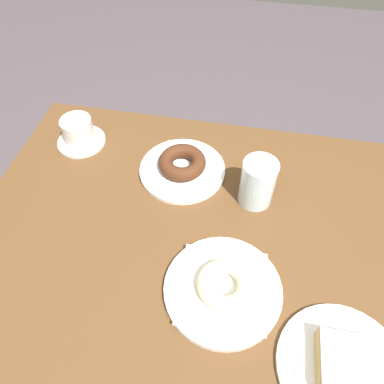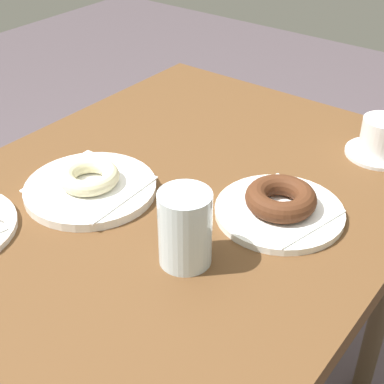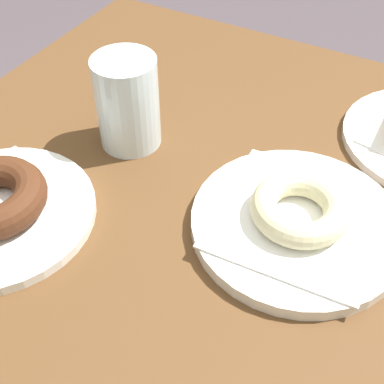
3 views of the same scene
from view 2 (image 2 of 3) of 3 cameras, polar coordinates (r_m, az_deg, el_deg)
The scene contains 9 objects.
table at distance 1.05m, azimuth -1.37°, elevation -4.22°, with size 0.96×0.75×0.76m.
plate_sugar_ring at distance 1.00m, azimuth -10.15°, elevation 0.33°, with size 0.23×0.23×0.02m, color white.
napkin_sugar_ring at distance 0.99m, azimuth -10.20°, elevation 0.78°, with size 0.17×0.17×0.00m, color white.
donut_sugar_ring at distance 0.99m, azimuth -10.29°, elevation 1.54°, with size 0.10×0.10×0.03m, color beige.
plate_chocolate_ring at distance 0.94m, azimuth 8.76°, elevation -1.97°, with size 0.21×0.21×0.01m, color white.
napkin_chocolate_ring at distance 0.94m, azimuth 8.80°, elevation -1.60°, with size 0.15×0.15×0.00m, color white.
donut_chocolate_ring at distance 0.93m, azimuth 8.90°, elevation -0.62°, with size 0.12×0.12×0.04m, color #4A2715.
water_glass at distance 0.81m, azimuth -0.70°, elevation -3.66°, with size 0.08×0.08×0.12m, color silver.
coffee_cup at distance 1.14m, azimuth 18.45°, elevation 5.08°, with size 0.13×0.13×0.08m.
Camera 2 is at (-0.64, -0.52, 1.31)m, focal length 53.14 mm.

